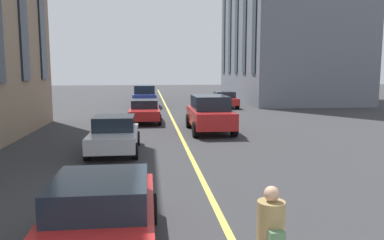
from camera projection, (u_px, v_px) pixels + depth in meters
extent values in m
cube|color=#D8C64C|center=(175.00, 125.00, 22.04)|extent=(80.00, 0.16, 0.01)
cube|color=#B21E1E|center=(145.00, 113.00, 23.20)|extent=(4.40, 1.80, 0.55)
cube|color=#19232D|center=(144.00, 104.00, 23.34)|extent=(1.85, 1.58, 0.50)
cylinder|color=black|center=(159.00, 120.00, 21.90)|extent=(0.64, 0.22, 0.64)
cylinder|color=black|center=(129.00, 120.00, 21.70)|extent=(0.64, 0.22, 0.64)
cylinder|color=black|center=(158.00, 114.00, 24.76)|extent=(0.64, 0.22, 0.64)
cylinder|color=black|center=(131.00, 114.00, 24.56)|extent=(0.64, 0.22, 0.64)
cube|color=#B21E1E|center=(210.00, 117.00, 19.54)|extent=(4.70, 1.95, 0.80)
cube|color=#19232D|center=(210.00, 102.00, 19.45)|extent=(2.59, 1.72, 0.70)
cylinder|color=black|center=(189.00, 121.00, 21.02)|extent=(0.76, 0.27, 0.76)
cylinder|color=black|center=(222.00, 120.00, 21.23)|extent=(0.76, 0.27, 0.76)
cylinder|color=black|center=(196.00, 129.00, 17.96)|extent=(0.76, 0.27, 0.76)
cylinder|color=black|center=(234.00, 129.00, 18.17)|extent=(0.76, 0.27, 0.76)
cube|color=#B21E1E|center=(224.00, 100.00, 32.50)|extent=(4.40, 1.80, 0.55)
cube|color=#19232D|center=(224.00, 94.00, 32.22)|extent=(1.85, 1.58, 0.50)
cylinder|color=black|center=(211.00, 102.00, 33.87)|extent=(0.64, 0.22, 0.64)
cylinder|color=black|center=(230.00, 102.00, 34.07)|extent=(0.64, 0.22, 0.64)
cylinder|color=black|center=(217.00, 105.00, 31.01)|extent=(0.64, 0.22, 0.64)
cylinder|color=black|center=(238.00, 105.00, 31.21)|extent=(0.64, 0.22, 0.64)
cube|color=#B7BABF|center=(114.00, 138.00, 14.68)|extent=(3.90, 1.75, 0.55)
cube|color=#19232D|center=(114.00, 123.00, 14.80)|extent=(1.64, 1.54, 0.55)
cylinder|color=black|center=(135.00, 151.00, 13.54)|extent=(0.60, 0.21, 0.60)
cylinder|color=black|center=(87.00, 152.00, 13.35)|extent=(0.60, 0.21, 0.60)
cylinder|color=black|center=(137.00, 138.00, 16.07)|extent=(0.60, 0.21, 0.60)
cylinder|color=black|center=(97.00, 139.00, 15.88)|extent=(0.60, 0.21, 0.60)
cube|color=black|center=(145.00, 94.00, 40.91)|extent=(4.40, 1.80, 0.55)
cube|color=#19232D|center=(145.00, 89.00, 41.06)|extent=(1.85, 1.58, 0.50)
cylinder|color=black|center=(153.00, 98.00, 39.61)|extent=(0.64, 0.22, 0.64)
cylinder|color=black|center=(137.00, 98.00, 39.42)|extent=(0.64, 0.22, 0.64)
cylinder|color=black|center=(153.00, 96.00, 42.47)|extent=(0.64, 0.22, 0.64)
cylinder|color=black|center=(137.00, 96.00, 42.28)|extent=(0.64, 0.22, 0.64)
cube|color=#B21E1E|center=(100.00, 227.00, 6.27)|extent=(4.40, 1.80, 0.55)
cube|color=#19232D|center=(100.00, 192.00, 6.42)|extent=(1.85, 1.58, 0.50)
cylinder|color=black|center=(151.00, 209.00, 7.83)|extent=(0.64, 0.22, 0.64)
cylinder|color=black|center=(65.00, 213.00, 7.64)|extent=(0.64, 0.22, 0.64)
cube|color=navy|center=(145.00, 98.00, 32.84)|extent=(4.70, 1.95, 0.80)
cube|color=#19232D|center=(145.00, 89.00, 32.74)|extent=(2.59, 1.72, 0.70)
cylinder|color=black|center=(156.00, 104.00, 31.47)|extent=(0.76, 0.27, 0.76)
cylinder|color=black|center=(133.00, 104.00, 31.26)|extent=(0.76, 0.27, 0.76)
cylinder|color=black|center=(155.00, 101.00, 34.52)|extent=(0.76, 0.27, 0.76)
cylinder|color=black|center=(135.00, 101.00, 34.31)|extent=(0.76, 0.27, 0.76)
cylinder|color=#997F4C|center=(271.00, 224.00, 5.15)|extent=(0.38, 0.38, 0.65)
sphere|color=tan|center=(272.00, 194.00, 5.09)|extent=(0.21, 0.21, 0.21)
cube|color=slate|center=(288.00, 0.00, 38.56)|extent=(16.38, 10.56, 20.60)
cube|color=#19232D|center=(230.00, 0.00, 41.13)|extent=(1.10, 0.10, 15.66)
cube|color=#19232D|center=(224.00, 5.00, 44.36)|extent=(1.10, 0.10, 15.66)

